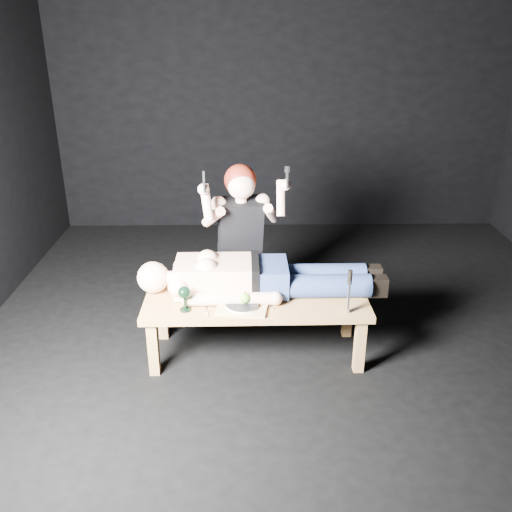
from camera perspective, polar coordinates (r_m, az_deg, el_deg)
name	(u,v)px	position (r m, az deg, el deg)	size (l,w,h in m)	color
ground	(300,336)	(4.27, 4.62, -8.30)	(5.00, 5.00, 0.00)	black
back_wall	(284,94)	(6.17, 2.89, 16.49)	(5.00, 5.00, 0.00)	black
table	(256,326)	(3.94, 0.01, -7.31)	(1.56, 0.58, 0.45)	#A87A3A
lying_man	(263,273)	(3.87, 0.74, -1.76)	(1.70, 0.52, 0.29)	#DFAD8D
kneeling_woman	(239,240)	(4.27, -1.78, 1.68)	(0.70, 0.79, 1.32)	black
serving_tray	(242,307)	(3.70, -1.44, -5.35)	(0.33, 0.24, 0.02)	tan
plate	(242,305)	(3.69, -1.44, -5.10)	(0.22, 0.22, 0.02)	white
apple	(245,298)	(3.68, -1.14, -4.42)	(0.07, 0.07, 0.07)	#539827
goblet	(185,299)	(3.67, -7.44, -4.42)	(0.09, 0.09, 0.18)	black
fork_flat	(206,311)	(3.68, -5.21, -5.76)	(0.01, 0.17, 0.01)	#B2B2B7
knife_flat	(259,308)	(3.70, 0.29, -5.48)	(0.01, 0.17, 0.01)	#B2B2B7
spoon_flat	(265,305)	(3.74, 0.93, -5.16)	(0.01, 0.17, 0.01)	#B2B2B7
carving_knife	(349,292)	(3.64, 9.64, -3.68)	(0.04, 0.04, 0.31)	#B2B2B7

